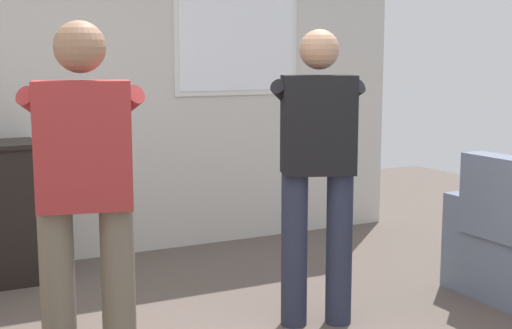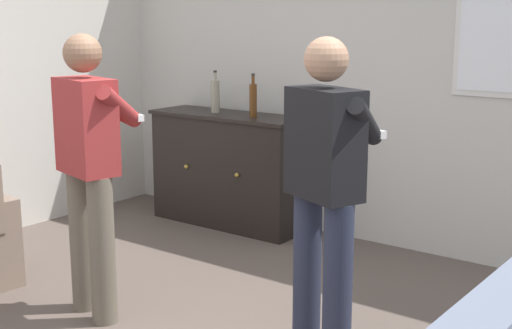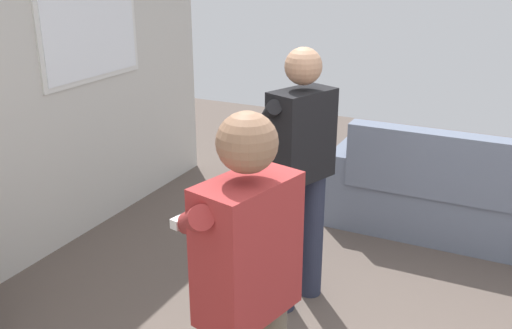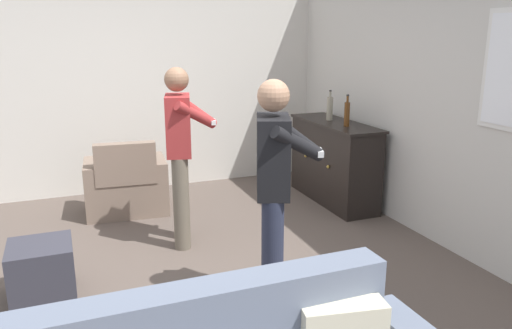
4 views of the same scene
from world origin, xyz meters
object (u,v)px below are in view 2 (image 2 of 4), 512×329
at_px(sideboard_cabinet, 229,169).
at_px(person_standing_left, 90,163).
at_px(person_standing_right, 326,186).
at_px(bottle_wine_green, 253,99).
at_px(bottle_liquor_amber, 215,96).

bearing_deg(sideboard_cabinet, person_standing_left, -73.94).
bearing_deg(person_standing_right, person_standing_left, -166.28).
bearing_deg(bottle_wine_green, person_standing_left, -81.68).
bearing_deg(sideboard_cabinet, bottle_liquor_amber, -178.32).
xyz_separation_m(bottle_liquor_amber, person_standing_left, (0.71, -1.97, -0.17)).
bearing_deg(sideboard_cabinet, person_standing_right, -39.79).
bearing_deg(person_standing_left, bottle_wine_green, 98.32).
relative_size(sideboard_cabinet, bottle_liquor_amber, 3.98).
distance_m(bottle_liquor_amber, person_standing_right, 2.66).
xyz_separation_m(person_standing_left, person_standing_right, (1.39, 0.34, 0.00)).
height_order(sideboard_cabinet, person_standing_right, person_standing_right).
xyz_separation_m(sideboard_cabinet, bottle_liquor_amber, (-0.14, -0.00, 0.62)).
xyz_separation_m(sideboard_cabinet, bottle_wine_green, (0.28, -0.03, 0.62)).
bearing_deg(person_standing_left, person_standing_right, 13.72).
bearing_deg(person_standing_right, sideboard_cabinet, 140.21).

